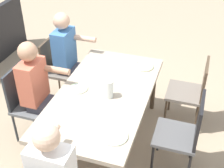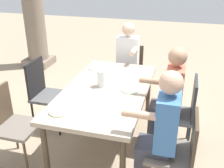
{
  "view_description": "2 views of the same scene",
  "coord_description": "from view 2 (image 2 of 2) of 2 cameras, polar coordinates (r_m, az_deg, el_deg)",
  "views": [
    {
      "loc": [
        2.55,
        0.92,
        2.74
      ],
      "look_at": [
        -0.05,
        0.08,
        0.85
      ],
      "focal_mm": 49.67,
      "sensor_mm": 36.0,
      "label": 1
    },
    {
      "loc": [
        -2.79,
        -0.85,
        2.14
      ],
      "look_at": [
        -0.01,
        -0.07,
        0.82
      ],
      "focal_mm": 43.03,
      "sensor_mm": 36.0,
      "label": 2
    }
  ],
  "objects": [
    {
      "name": "fork_1",
      "position": [
        3.05,
        3.29,
        -2.55
      ],
      "size": [
        0.03,
        0.17,
        0.01
      ],
      "primitive_type": "cube",
      "rotation": [
        0.0,
        0.0,
        -0.11
      ],
      "color": "silver",
      "rests_on": "dining_table"
    },
    {
      "name": "fork_0",
      "position": [
        2.68,
        -12.4,
        -7.35
      ],
      "size": [
        0.02,
        0.17,
        0.01
      ],
      "primitive_type": "cube",
      "rotation": [
        0.0,
        0.0,
        -0.01
      ],
      "color": "silver",
      "rests_on": "dining_table"
    },
    {
      "name": "diner_man_white",
      "position": [
        2.56,
        10.04,
        -9.88
      ],
      "size": [
        0.35,
        0.49,
        1.31
      ],
      "color": "#3F3F4C",
      "rests_on": "ground"
    },
    {
      "name": "diner_woman_green",
      "position": [
        3.25,
        11.81,
        -2.4
      ],
      "size": [
        0.35,
        0.5,
        1.29
      ],
      "color": "#3F3F4C",
      "rests_on": "ground"
    },
    {
      "name": "plate_1",
      "position": [
        3.18,
        3.88,
        -1.27
      ],
      "size": [
        0.21,
        0.21,
        0.02
      ],
      "color": "white",
      "rests_on": "dining_table"
    },
    {
      "name": "chair_mid_south",
      "position": [
        3.33,
        14.71,
        -5.34
      ],
      "size": [
        0.44,
        0.44,
        0.93
      ],
      "color": "#5B5E61",
      "rests_on": "ground"
    },
    {
      "name": "diner_guest_third",
      "position": [
        4.27,
        3.21,
        4.81
      ],
      "size": [
        0.49,
        0.35,
        1.3
      ],
      "color": "#3F3F4C",
      "rests_on": "ground"
    },
    {
      "name": "water_pitcher",
      "position": [
        3.26,
        -2.2,
        0.98
      ],
      "size": [
        0.11,
        0.11,
        0.2
      ],
      "color": "white",
      "rests_on": "dining_table"
    },
    {
      "name": "chair_mid_north",
      "position": [
        3.76,
        -14.17,
        -1.32
      ],
      "size": [
        0.44,
        0.44,
        0.96
      ],
      "color": "#4F4F50",
      "rests_on": "ground"
    },
    {
      "name": "ground_plane",
      "position": [
        3.62,
        -1.12,
        -11.66
      ],
      "size": [
        16.0,
        16.0,
        0.0
      ],
      "primitive_type": "plane",
      "color": "gray"
    },
    {
      "name": "spoon_0",
      "position": [
        2.91,
        -9.74,
        -4.39
      ],
      "size": [
        0.03,
        0.17,
        0.01
      ],
      "primitive_type": "cube",
      "rotation": [
        0.0,
        0.0,
        -0.1
      ],
      "color": "silver",
      "rests_on": "dining_table"
    },
    {
      "name": "plate_0",
      "position": [
        2.79,
        -11.02,
        -5.7
      ],
      "size": [
        0.23,
        0.23,
        0.02
      ],
      "color": "silver",
      "rests_on": "dining_table"
    },
    {
      "name": "chair_head_east",
      "position": [
        4.51,
        3.65,
        3.45
      ],
      "size": [
        0.44,
        0.44,
        0.88
      ],
      "color": "#6A6158",
      "rests_on": "ground"
    },
    {
      "name": "plate_2",
      "position": [
        3.85,
        -3.09,
        3.44
      ],
      "size": [
        0.26,
        0.26,
        0.02
      ],
      "color": "white",
      "rests_on": "dining_table"
    },
    {
      "name": "spoon_1",
      "position": [
        3.32,
        4.41,
        -0.27
      ],
      "size": [
        0.03,
        0.17,
        0.01
      ],
      "primitive_type": "cube",
      "rotation": [
        0.0,
        0.0,
        0.11
      ],
      "color": "silver",
      "rests_on": "dining_table"
    },
    {
      "name": "chair_west_north",
      "position": [
        3.19,
        -20.83,
        -7.43
      ],
      "size": [
        0.44,
        0.44,
        0.92
      ],
      "color": "#6A6158",
      "rests_on": "ground"
    },
    {
      "name": "spoon_2",
      "position": [
        3.98,
        -2.41,
        4.11
      ],
      "size": [
        0.03,
        0.17,
        0.01
      ],
      "primitive_type": "cube",
      "rotation": [
        0.0,
        0.0,
        -0.06
      ],
      "color": "silver",
      "rests_on": "dining_table"
    },
    {
      "name": "dining_table",
      "position": [
        3.26,
        -1.22,
        -1.94
      ],
      "size": [
        1.83,
        0.98,
        0.75
      ],
      "color": "tan",
      "rests_on": "ground"
    },
    {
      "name": "chair_west_south",
      "position": [
        2.66,
        13.95,
        -13.4
      ],
      "size": [
        0.44,
        0.44,
        0.9
      ],
      "color": "#6A6158",
      "rests_on": "ground"
    },
    {
      "name": "fork_2",
      "position": [
        3.72,
        -3.82,
        2.55
      ],
      "size": [
        0.03,
        0.17,
        0.01
      ],
      "primitive_type": "cube",
      "rotation": [
        0.0,
        0.0,
        -0.07
      ],
      "color": "silver",
      "rests_on": "dining_table"
    }
  ]
}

